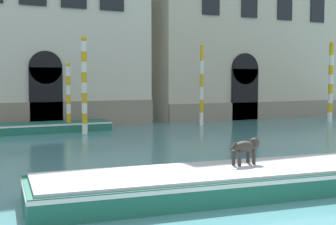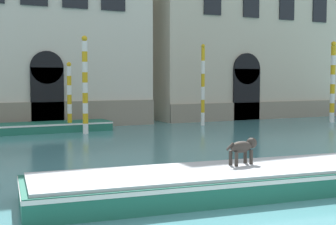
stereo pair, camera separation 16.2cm
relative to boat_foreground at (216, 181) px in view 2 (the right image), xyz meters
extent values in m
cube|color=gray|center=(-1.16, 14.77, 0.38)|extent=(12.44, 0.16, 1.34)
cube|color=black|center=(-0.62, 14.76, 1.22)|extent=(1.61, 0.14, 3.02)
cylinder|color=black|center=(-0.62, 14.76, 2.73)|extent=(1.61, 0.14, 1.61)
cube|color=gray|center=(12.77, 14.77, 0.23)|extent=(13.35, 0.16, 1.05)
cube|color=black|center=(11.16, 14.76, 1.24)|extent=(1.86, 0.14, 3.06)
cylinder|color=black|center=(11.16, 14.76, 2.77)|extent=(1.86, 0.14, 1.86)
cube|color=black|center=(11.44, 14.78, 6.73)|extent=(1.11, 0.10, 1.84)
cube|color=black|center=(14.11, 14.78, 6.73)|extent=(1.11, 0.10, 1.84)
cube|color=black|center=(16.78, 14.78, 6.73)|extent=(1.11, 0.10, 1.84)
cube|color=#1E6651|center=(0.00, 0.00, -0.05)|extent=(8.20, 2.98, 0.49)
cube|color=white|center=(0.00, 0.00, 0.14)|extent=(8.23, 3.02, 0.08)
cube|color=#B2B7BC|center=(0.00, 0.00, 0.23)|extent=(7.94, 2.79, 0.06)
cylinder|color=#332D28|center=(0.99, 0.35, 0.42)|extent=(0.08, 0.08, 0.33)
cylinder|color=#332D28|center=(1.02, 0.17, 0.42)|extent=(0.08, 0.08, 0.33)
cylinder|color=#332D28|center=(0.53, 0.26, 0.42)|extent=(0.08, 0.08, 0.33)
cylinder|color=#332D28|center=(0.56, 0.08, 0.42)|extent=(0.08, 0.08, 0.33)
ellipsoid|color=#332D28|center=(0.77, 0.21, 0.66)|extent=(0.65, 0.37, 0.26)
ellipsoid|color=#382D23|center=(0.68, 0.20, 0.73)|extent=(0.30, 0.23, 0.09)
sphere|color=#332D28|center=(1.10, 0.28, 0.72)|extent=(0.24, 0.24, 0.24)
cone|color=#382D23|center=(1.09, 0.34, 0.81)|extent=(0.07, 0.07, 0.10)
cone|color=#382D23|center=(1.12, 0.21, 0.81)|extent=(0.07, 0.07, 0.10)
cylinder|color=#332D28|center=(0.44, 0.15, 0.70)|extent=(0.22, 0.10, 0.18)
cube|color=#1E6651|center=(-1.43, 13.46, -0.07)|extent=(6.93, 1.69, 0.44)
cube|color=white|center=(-1.43, 13.46, 0.09)|extent=(6.97, 1.72, 0.08)
cube|color=#B2B7BC|center=(-1.43, 13.46, -0.09)|extent=(3.82, 1.25, 0.40)
cylinder|color=white|center=(7.13, 12.99, 0.05)|extent=(0.19, 0.19, 0.68)
cylinder|color=gold|center=(7.13, 12.99, 0.73)|extent=(0.19, 0.19, 0.68)
cylinder|color=white|center=(7.13, 12.99, 1.41)|extent=(0.19, 0.19, 0.68)
cylinder|color=gold|center=(7.13, 12.99, 2.10)|extent=(0.19, 0.19, 0.68)
cylinder|color=white|center=(7.13, 12.99, 2.78)|extent=(0.19, 0.19, 0.68)
cylinder|color=gold|center=(7.13, 12.99, 3.46)|extent=(0.19, 0.19, 0.68)
sphere|color=gold|center=(7.13, 12.99, 3.89)|extent=(0.20, 0.20, 0.20)
cylinder|color=white|center=(14.78, 11.51, -0.02)|extent=(0.27, 0.27, 0.54)
cylinder|color=gold|center=(14.78, 11.51, 0.52)|extent=(0.27, 0.27, 0.54)
cylinder|color=white|center=(14.78, 11.51, 1.06)|extent=(0.27, 0.27, 0.54)
cylinder|color=gold|center=(14.78, 11.51, 1.60)|extent=(0.27, 0.27, 0.54)
cylinder|color=white|center=(14.78, 11.51, 2.14)|extent=(0.27, 0.27, 0.54)
cylinder|color=gold|center=(14.78, 11.51, 2.68)|extent=(0.27, 0.27, 0.54)
cylinder|color=white|center=(14.78, 11.51, 3.22)|extent=(0.27, 0.27, 0.54)
cylinder|color=gold|center=(14.78, 11.51, 3.76)|extent=(0.27, 0.27, 0.54)
sphere|color=gold|center=(14.78, 11.51, 4.15)|extent=(0.28, 0.28, 0.28)
cylinder|color=white|center=(0.51, 12.02, -0.06)|extent=(0.24, 0.24, 0.46)
cylinder|color=gold|center=(0.51, 12.02, 0.40)|extent=(0.24, 0.24, 0.46)
cylinder|color=white|center=(0.51, 12.02, 0.86)|extent=(0.24, 0.24, 0.46)
cylinder|color=gold|center=(0.51, 12.02, 1.32)|extent=(0.24, 0.24, 0.46)
cylinder|color=white|center=(0.51, 12.02, 1.78)|extent=(0.24, 0.24, 0.46)
cylinder|color=gold|center=(0.51, 12.02, 2.24)|extent=(0.24, 0.24, 0.46)
cylinder|color=white|center=(0.51, 12.02, 2.70)|extent=(0.24, 0.24, 0.46)
cylinder|color=gold|center=(0.51, 12.02, 3.16)|extent=(0.24, 0.24, 0.46)
cylinder|color=white|center=(0.51, 12.02, 3.62)|extent=(0.24, 0.24, 0.46)
sphere|color=gold|center=(0.51, 12.02, 3.96)|extent=(0.26, 0.26, 0.26)
cylinder|color=white|center=(0.01, 12.91, -0.07)|extent=(0.20, 0.20, 0.43)
cylinder|color=gold|center=(0.01, 12.91, 0.36)|extent=(0.20, 0.20, 0.43)
cylinder|color=white|center=(0.01, 12.91, 0.79)|extent=(0.20, 0.20, 0.43)
cylinder|color=gold|center=(0.01, 12.91, 1.23)|extent=(0.20, 0.20, 0.43)
cylinder|color=white|center=(0.01, 12.91, 1.66)|extent=(0.20, 0.20, 0.43)
cylinder|color=gold|center=(0.01, 12.91, 2.10)|extent=(0.20, 0.20, 0.43)
cylinder|color=white|center=(0.01, 12.91, 2.53)|extent=(0.20, 0.20, 0.43)
sphere|color=gold|center=(0.01, 12.91, 2.84)|extent=(0.21, 0.21, 0.21)
camera|label=1|loc=(-5.33, -8.36, 2.18)|focal=50.00mm
camera|label=2|loc=(-5.19, -8.43, 2.18)|focal=50.00mm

